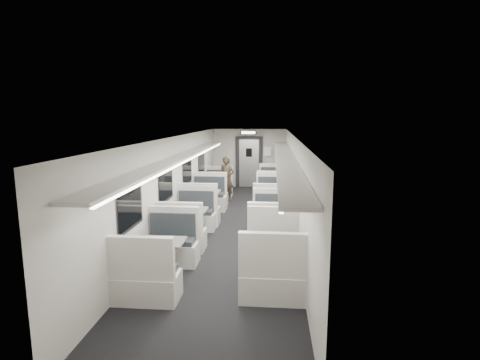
% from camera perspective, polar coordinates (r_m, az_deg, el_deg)
% --- Properties ---
extents(room, '(3.24, 12.24, 2.64)m').
position_cam_1_polar(room, '(9.53, -0.86, -0.58)').
color(room, black).
rests_on(room, ground).
extents(booth_left_a, '(1.00, 2.04, 1.09)m').
position_cam_1_polar(booth_left_a, '(12.97, -3.79, -1.63)').
color(booth_left_a, beige).
rests_on(booth_left_a, room).
extents(booth_left_b, '(1.08, 2.19, 1.17)m').
position_cam_1_polar(booth_left_b, '(10.96, -5.45, -3.59)').
color(booth_left_b, beige).
rests_on(booth_left_b, room).
extents(booth_left_c, '(1.02, 2.08, 1.11)m').
position_cam_1_polar(booth_left_c, '(9.07, -7.74, -6.57)').
color(booth_left_c, beige).
rests_on(booth_left_c, room).
extents(booth_left_d, '(1.03, 2.09, 1.12)m').
position_cam_1_polar(booth_left_d, '(6.94, -12.01, -11.80)').
color(booth_left_d, beige).
rests_on(booth_left_d, room).
extents(booth_right_a, '(1.06, 2.15, 1.15)m').
position_cam_1_polar(booth_right_a, '(13.29, 5.08, -1.29)').
color(booth_right_a, beige).
rests_on(booth_right_a, room).
extents(booth_right_b, '(1.08, 2.18, 1.17)m').
position_cam_1_polar(booth_right_b, '(10.92, 5.08, -3.64)').
color(booth_right_b, beige).
rests_on(booth_right_b, room).
extents(booth_right_c, '(1.03, 2.09, 1.12)m').
position_cam_1_polar(booth_right_c, '(8.62, 5.09, -7.36)').
color(booth_right_c, beige).
rests_on(booth_right_c, room).
extents(booth_right_d, '(1.07, 2.18, 1.16)m').
position_cam_1_polar(booth_right_d, '(6.89, 5.10, -11.63)').
color(booth_right_d, beige).
rests_on(booth_right_d, room).
extents(passenger, '(0.65, 0.51, 1.56)m').
position_cam_1_polar(passenger, '(12.88, -2.11, 0.19)').
color(passenger, black).
rests_on(passenger, room).
extents(window_a, '(0.02, 1.18, 0.84)m').
position_cam_1_polar(window_a, '(13.05, -5.86, 2.79)').
color(window_a, black).
rests_on(window_a, room).
extents(window_b, '(0.02, 1.18, 0.84)m').
position_cam_1_polar(window_b, '(10.92, -8.02, 1.42)').
color(window_b, black).
rests_on(window_b, room).
extents(window_c, '(0.02, 1.18, 0.84)m').
position_cam_1_polar(window_c, '(8.82, -11.21, -0.60)').
color(window_c, black).
rests_on(window_c, room).
extents(window_d, '(0.02, 1.18, 0.84)m').
position_cam_1_polar(window_d, '(6.77, -16.36, -3.86)').
color(window_d, black).
rests_on(window_d, room).
extents(luggage_rack_left, '(0.46, 10.40, 0.09)m').
position_cam_1_polar(luggage_rack_left, '(9.34, -8.69, 3.55)').
color(luggage_rack_left, beige).
rests_on(luggage_rack_left, room).
extents(luggage_rack_right, '(0.46, 10.40, 0.09)m').
position_cam_1_polar(luggage_rack_right, '(9.09, 6.77, 3.42)').
color(luggage_rack_right, beige).
rests_on(luggage_rack_right, room).
extents(vestibule_door, '(1.10, 0.13, 2.10)m').
position_cam_1_polar(vestibule_door, '(15.40, 1.38, 2.71)').
color(vestibule_door, black).
rests_on(vestibule_door, room).
extents(exit_sign, '(0.62, 0.12, 0.16)m').
position_cam_1_polar(exit_sign, '(14.82, 1.28, 7.25)').
color(exit_sign, black).
rests_on(exit_sign, room).
extents(wall_notice, '(0.32, 0.02, 0.40)m').
position_cam_1_polar(wall_notice, '(15.31, 4.20, 4.37)').
color(wall_notice, white).
rests_on(wall_notice, room).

